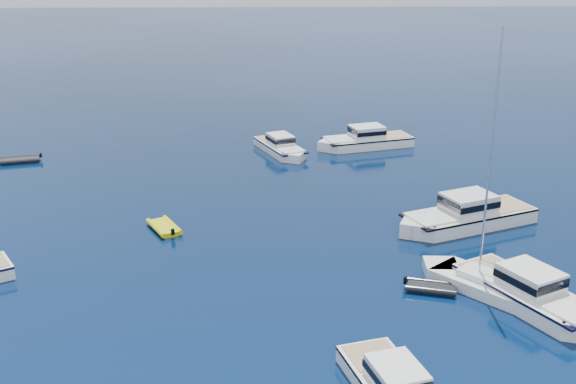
# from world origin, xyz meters

# --- Properties ---
(motor_cruiser_right) EXTENTS (8.34, 11.61, 2.97)m
(motor_cruiser_right) POSITION_xyz_m (10.62, 10.33, 0.00)
(motor_cruiser_right) COLOR white
(motor_cruiser_right) RESTS_ON ground
(motor_cruiser_centre) EXTENTS (12.72, 8.26, 3.21)m
(motor_cruiser_centre) POSITION_xyz_m (9.90, 23.02, 0.00)
(motor_cruiser_centre) COLOR silver
(motor_cruiser_centre) RESTS_ON ground
(motor_cruiser_distant) EXTENTS (11.47, 6.35, 2.88)m
(motor_cruiser_distant) POSITION_xyz_m (5.10, 45.00, 0.00)
(motor_cruiser_distant) COLOR white
(motor_cruiser_distant) RESTS_ON ground
(motor_cruiser_horizon) EXTENTS (6.11, 9.48, 2.39)m
(motor_cruiser_horizon) POSITION_xyz_m (-3.65, 43.12, 0.00)
(motor_cruiser_horizon) COLOR white
(motor_cruiser_horizon) RESTS_ON ground
(sailboat_mid_r) EXTENTS (9.81, 10.52, 16.80)m
(sailboat_mid_r) POSITION_xyz_m (8.89, 11.91, 0.00)
(sailboat_mid_r) COLOR silver
(sailboat_mid_r) RESTS_ON ground
(tender_yellow) EXTENTS (3.49, 4.21, 0.95)m
(tender_yellow) POSITION_xyz_m (-12.85, 22.85, 0.00)
(tender_yellow) COLOR #D8D70C
(tender_yellow) RESTS_ON ground
(tender_grey_near) EXTENTS (3.65, 2.68, 0.95)m
(tender_grey_near) POSITION_xyz_m (5.09, 12.40, 0.00)
(tender_grey_near) COLOR black
(tender_grey_near) RESTS_ON ground
(tender_grey_far) EXTENTS (4.40, 3.13, 0.95)m
(tender_grey_far) POSITION_xyz_m (-29.21, 40.72, 0.00)
(tender_grey_far) COLOR black
(tender_grey_far) RESTS_ON ground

